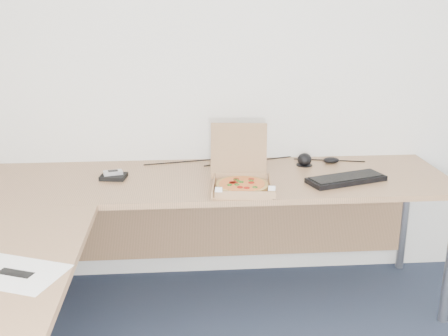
{
  "coord_description": "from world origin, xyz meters",
  "views": [
    {
      "loc": [
        -0.65,
        -1.31,
        1.64
      ],
      "look_at": [
        -0.45,
        1.28,
        0.82
      ],
      "focal_mm": 43.64,
      "sensor_mm": 36.0,
      "label": 1
    }
  ],
  "objects": [
    {
      "name": "room_shell",
      "position": [
        0.0,
        0.0,
        1.25
      ],
      "size": [
        3.5,
        3.5,
        2.5
      ],
      "primitive_type": null,
      "color": "white",
      "rests_on": "ground"
    },
    {
      "name": "desk",
      "position": [
        -0.82,
        0.97,
        0.7
      ],
      "size": [
        2.5,
        2.2,
        0.73
      ],
      "color": "#A2754F",
      "rests_on": "ground"
    },
    {
      "name": "pizza_box",
      "position": [
        -0.37,
        1.22,
        0.77
      ],
      "size": [
        0.29,
        0.34,
        0.29
      ],
      "rotation": [
        0.0,
        0.0,
        -0.12
      ],
      "color": "#A97D53",
      "rests_on": "desk"
    },
    {
      "name": "drinking_glass",
      "position": [
        -0.38,
        1.55,
        0.79
      ],
      "size": [
        0.07,
        0.07,
        0.12
      ],
      "primitive_type": "cylinder",
      "color": "silver",
      "rests_on": "desk"
    },
    {
      "name": "keyboard",
      "position": [
        0.18,
        1.28,
        0.74
      ],
      "size": [
        0.44,
        0.27,
        0.03
      ],
      "primitive_type": "cube",
      "rotation": [
        0.0,
        0.0,
        0.32
      ],
      "color": "black",
      "rests_on": "desk"
    },
    {
      "name": "mouse",
      "position": [
        0.19,
        1.61,
        0.75
      ],
      "size": [
        0.11,
        0.09,
        0.03
      ],
      "primitive_type": "ellipsoid",
      "rotation": [
        0.0,
        0.0,
        -0.37
      ],
      "color": "black",
      "rests_on": "desk"
    },
    {
      "name": "wallet",
      "position": [
        -1.02,
        1.43,
        0.74
      ],
      "size": [
        0.14,
        0.13,
        0.02
      ],
      "primitive_type": "cube",
      "rotation": [
        0.0,
        0.0,
        -0.16
      ],
      "color": "black",
      "rests_on": "desk"
    },
    {
      "name": "phone",
      "position": [
        -1.02,
        1.43,
        0.76
      ],
      "size": [
        0.11,
        0.07,
        0.02
      ],
      "primitive_type": "cube",
      "rotation": [
        0.0,
        0.0,
        0.26
      ],
      "color": "#B2B5BA",
      "rests_on": "wallet"
    },
    {
      "name": "paper_sheet",
      "position": [
        -1.24,
        0.41,
        0.73
      ],
      "size": [
        0.38,
        0.33,
        0.0
      ],
      "primitive_type": "cube",
      "rotation": [
        0.0,
        0.0,
        -0.38
      ],
      "color": "white",
      "rests_on": "desk"
    },
    {
      "name": "dome_speaker",
      "position": [
        0.03,
        1.58,
        0.77
      ],
      "size": [
        0.09,
        0.09,
        0.08
      ],
      "primitive_type": "ellipsoid",
      "color": "black",
      "rests_on": "desk"
    },
    {
      "name": "cable_bundle",
      "position": [
        -0.27,
        1.68,
        0.73
      ],
      "size": [
        0.61,
        0.13,
        0.01
      ],
      "primitive_type": null,
      "rotation": [
        0.0,
        0.0,
        0.14
      ],
      "color": "black",
      "rests_on": "desk"
    }
  ]
}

